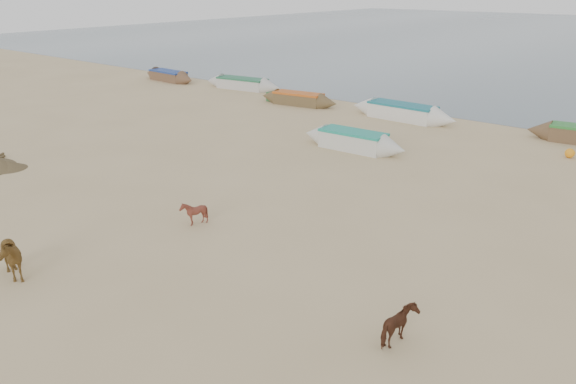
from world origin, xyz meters
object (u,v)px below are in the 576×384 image
at_px(near_canoe, 353,140).
at_px(calf_right, 400,327).
at_px(cow_adult, 6,256).
at_px(calf_front, 194,213).

bearing_deg(near_canoe, calf_right, -55.68).
relative_size(cow_adult, calf_front, 1.81).
xyz_separation_m(calf_front, calf_right, (8.53, -1.54, 0.02)).
height_order(calf_front, calf_right, calf_right).
height_order(cow_adult, calf_right, cow_adult).
relative_size(calf_front, calf_right, 0.94).
bearing_deg(calf_front, cow_adult, -39.49).
relative_size(cow_adult, calf_right, 1.71).
bearing_deg(calf_right, calf_front, 58.16).
distance_m(cow_adult, calf_right, 10.59).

